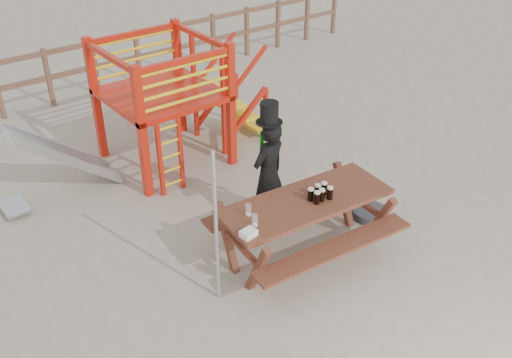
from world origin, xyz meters
name	(u,v)px	position (x,y,z in m)	size (l,w,h in m)	color
ground	(297,272)	(0.00, 0.00, 0.00)	(60.00, 60.00, 0.00)	tan
back_fence	(71,66)	(0.00, 7.00, 0.74)	(15.09, 0.09, 1.20)	brown
playground_fort	(159,103)	(0.12, 3.58, 1.07)	(4.71, 1.84, 2.10)	red
picnic_table	(305,220)	(0.32, 0.24, 0.55)	(2.38, 1.77, 0.87)	brown
man_with_hat	(268,172)	(0.41, 1.11, 0.84)	(0.63, 0.47, 1.87)	black
metal_pole	(216,230)	(-1.05, 0.24, 1.01)	(0.04, 0.04, 2.03)	#B2B2B7
parasol_base	(370,213)	(1.66, 0.28, 0.06)	(0.52, 0.52, 0.22)	#353439
paper_bag	(249,233)	(-0.72, 0.08, 0.91)	(0.18, 0.14, 0.08)	white
stout_pints	(320,193)	(0.46, 0.15, 0.95)	(0.31, 0.21, 0.17)	black
empty_glasses	(252,215)	(-0.50, 0.32, 0.93)	(0.14, 0.29, 0.15)	silver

